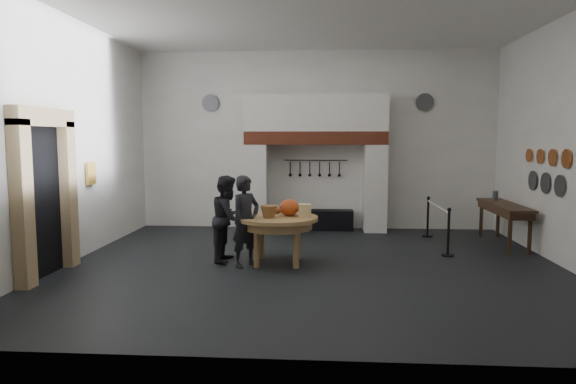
# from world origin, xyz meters

# --- Properties ---
(floor) EXTENTS (9.00, 8.00, 0.02)m
(floor) POSITION_xyz_m (0.00, 0.00, 0.00)
(floor) COLOR black
(floor) RESTS_ON ground
(ceiling) EXTENTS (9.00, 8.00, 0.02)m
(ceiling) POSITION_xyz_m (0.00, 0.00, 4.50)
(ceiling) COLOR silver
(ceiling) RESTS_ON wall_back
(wall_back) EXTENTS (9.00, 0.02, 4.50)m
(wall_back) POSITION_xyz_m (0.00, 4.00, 2.25)
(wall_back) COLOR white
(wall_back) RESTS_ON floor
(wall_front) EXTENTS (9.00, 0.02, 4.50)m
(wall_front) POSITION_xyz_m (0.00, -4.00, 2.25)
(wall_front) COLOR white
(wall_front) RESTS_ON floor
(wall_left) EXTENTS (0.02, 8.00, 4.50)m
(wall_left) POSITION_xyz_m (-4.50, 0.00, 2.25)
(wall_left) COLOR white
(wall_left) RESTS_ON floor
(wall_right) EXTENTS (0.02, 8.00, 4.50)m
(wall_right) POSITION_xyz_m (4.50, 0.00, 2.25)
(wall_right) COLOR white
(wall_right) RESTS_ON floor
(chimney_pier_left) EXTENTS (0.55, 0.70, 2.15)m
(chimney_pier_left) POSITION_xyz_m (-1.48, 3.65, 1.07)
(chimney_pier_left) COLOR silver
(chimney_pier_left) RESTS_ON floor
(chimney_pier_right) EXTENTS (0.55, 0.70, 2.15)m
(chimney_pier_right) POSITION_xyz_m (1.48, 3.65, 1.07)
(chimney_pier_right) COLOR silver
(chimney_pier_right) RESTS_ON floor
(hearth_brick_band) EXTENTS (3.50, 0.72, 0.32)m
(hearth_brick_band) POSITION_xyz_m (0.00, 3.65, 2.31)
(hearth_brick_band) COLOR #9E442B
(hearth_brick_band) RESTS_ON chimney_pier_left
(chimney_hood) EXTENTS (3.50, 0.70, 0.90)m
(chimney_hood) POSITION_xyz_m (0.00, 3.65, 2.92)
(chimney_hood) COLOR silver
(chimney_hood) RESTS_ON hearth_brick_band
(iron_range) EXTENTS (1.90, 0.45, 0.50)m
(iron_range) POSITION_xyz_m (0.00, 3.72, 0.25)
(iron_range) COLOR black
(iron_range) RESTS_ON floor
(utensil_rail) EXTENTS (1.60, 0.02, 0.02)m
(utensil_rail) POSITION_xyz_m (0.00, 3.92, 1.75)
(utensil_rail) COLOR black
(utensil_rail) RESTS_ON wall_back
(door_recess) EXTENTS (0.04, 1.10, 2.50)m
(door_recess) POSITION_xyz_m (-4.47, -1.00, 1.25)
(door_recess) COLOR black
(door_recess) RESTS_ON floor
(door_jamb_near) EXTENTS (0.22, 0.30, 2.60)m
(door_jamb_near) POSITION_xyz_m (-4.38, -1.70, 1.30)
(door_jamb_near) COLOR tan
(door_jamb_near) RESTS_ON floor
(door_jamb_far) EXTENTS (0.22, 0.30, 2.60)m
(door_jamb_far) POSITION_xyz_m (-4.38, -0.30, 1.30)
(door_jamb_far) COLOR tan
(door_jamb_far) RESTS_ON floor
(door_lintel) EXTENTS (0.22, 1.70, 0.30)m
(door_lintel) POSITION_xyz_m (-4.38, -1.00, 2.65)
(door_lintel) COLOR tan
(door_lintel) RESTS_ON door_jamb_near
(wall_plaque) EXTENTS (0.05, 0.34, 0.44)m
(wall_plaque) POSITION_xyz_m (-4.45, 0.80, 1.60)
(wall_plaque) COLOR gold
(wall_plaque) RESTS_ON wall_left
(work_table) EXTENTS (1.66, 1.66, 0.07)m
(work_table) POSITION_xyz_m (-0.63, 0.15, 0.84)
(work_table) COLOR tan
(work_table) RESTS_ON floor
(pumpkin) EXTENTS (0.36, 0.36, 0.31)m
(pumpkin) POSITION_xyz_m (-0.43, 0.25, 1.03)
(pumpkin) COLOR #D5551E
(pumpkin) RESTS_ON work_table
(cheese_block_big) EXTENTS (0.22, 0.22, 0.24)m
(cheese_block_big) POSITION_xyz_m (-0.13, 0.10, 0.99)
(cheese_block_big) COLOR #DCC383
(cheese_block_big) RESTS_ON work_table
(cheese_block_small) EXTENTS (0.18, 0.18, 0.20)m
(cheese_block_small) POSITION_xyz_m (-0.15, 0.40, 0.97)
(cheese_block_small) COLOR #EFEF8F
(cheese_block_small) RESTS_ON work_table
(wicker_basket) EXTENTS (0.36, 0.36, 0.22)m
(wicker_basket) POSITION_xyz_m (-0.78, -0.00, 0.98)
(wicker_basket) COLOR #996138
(wicker_basket) RESTS_ON work_table
(bread_loaf) EXTENTS (0.31, 0.18, 0.13)m
(bread_loaf) POSITION_xyz_m (-0.73, 0.50, 0.94)
(bread_loaf) COLOR #A4743A
(bread_loaf) RESTS_ON work_table
(visitor_near) EXTENTS (0.69, 0.71, 1.65)m
(visitor_near) POSITION_xyz_m (-1.19, -0.10, 0.82)
(visitor_near) COLOR black
(visitor_near) RESTS_ON floor
(visitor_far) EXTENTS (0.66, 0.82, 1.62)m
(visitor_far) POSITION_xyz_m (-1.59, 0.30, 0.81)
(visitor_far) COLOR black
(visitor_far) RESTS_ON floor
(side_table) EXTENTS (0.55, 2.20, 0.06)m
(side_table) POSITION_xyz_m (4.10, 2.12, 0.87)
(side_table) COLOR #372314
(side_table) RESTS_ON floor
(pewter_jug) EXTENTS (0.12, 0.12, 0.22)m
(pewter_jug) POSITION_xyz_m (4.10, 2.72, 1.01)
(pewter_jug) COLOR #4E4E53
(pewter_jug) RESTS_ON side_table
(copper_pan_a) EXTENTS (0.03, 0.34, 0.34)m
(copper_pan_a) POSITION_xyz_m (4.46, 0.20, 1.95)
(copper_pan_a) COLOR #C6662D
(copper_pan_a) RESTS_ON wall_right
(copper_pan_b) EXTENTS (0.03, 0.32, 0.32)m
(copper_pan_b) POSITION_xyz_m (4.46, 0.75, 1.95)
(copper_pan_b) COLOR #C6662D
(copper_pan_b) RESTS_ON wall_right
(copper_pan_c) EXTENTS (0.03, 0.30, 0.30)m
(copper_pan_c) POSITION_xyz_m (4.46, 1.30, 1.95)
(copper_pan_c) COLOR #C6662D
(copper_pan_c) RESTS_ON wall_right
(copper_pan_d) EXTENTS (0.03, 0.28, 0.28)m
(copper_pan_d) POSITION_xyz_m (4.46, 1.85, 1.95)
(copper_pan_d) COLOR #C6662D
(copper_pan_d) RESTS_ON wall_right
(pewter_plate_left) EXTENTS (0.03, 0.40, 0.40)m
(pewter_plate_left) POSITION_xyz_m (4.46, 0.40, 1.45)
(pewter_plate_left) COLOR #4C4C51
(pewter_plate_left) RESTS_ON wall_right
(pewter_plate_mid) EXTENTS (0.03, 0.40, 0.40)m
(pewter_plate_mid) POSITION_xyz_m (4.46, 1.00, 1.45)
(pewter_plate_mid) COLOR #4C4C51
(pewter_plate_mid) RESTS_ON wall_right
(pewter_plate_right) EXTENTS (0.03, 0.40, 0.40)m
(pewter_plate_right) POSITION_xyz_m (4.46, 1.60, 1.45)
(pewter_plate_right) COLOR #4C4C51
(pewter_plate_right) RESTS_ON wall_right
(pewter_plate_back_left) EXTENTS (0.44, 0.03, 0.44)m
(pewter_plate_back_left) POSITION_xyz_m (-2.70, 3.96, 3.20)
(pewter_plate_back_left) COLOR #4C4C51
(pewter_plate_back_left) RESTS_ON wall_back
(pewter_plate_back_right) EXTENTS (0.44, 0.03, 0.44)m
(pewter_plate_back_right) POSITION_xyz_m (2.70, 3.96, 3.20)
(pewter_plate_back_right) COLOR #4C4C51
(pewter_plate_back_right) RESTS_ON wall_back
(barrier_post_near) EXTENTS (0.05, 0.05, 0.90)m
(barrier_post_near) POSITION_xyz_m (2.65, 0.95, 0.45)
(barrier_post_near) COLOR black
(barrier_post_near) RESTS_ON floor
(barrier_post_far) EXTENTS (0.05, 0.05, 0.90)m
(barrier_post_far) POSITION_xyz_m (2.65, 2.95, 0.45)
(barrier_post_far) COLOR black
(barrier_post_far) RESTS_ON floor
(barrier_rope) EXTENTS (0.04, 2.00, 0.04)m
(barrier_rope) POSITION_xyz_m (2.65, 1.95, 0.85)
(barrier_rope) COLOR silver
(barrier_rope) RESTS_ON barrier_post_near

